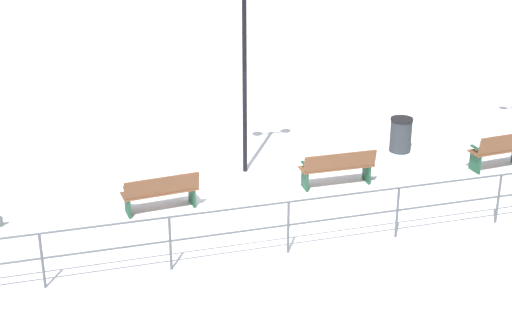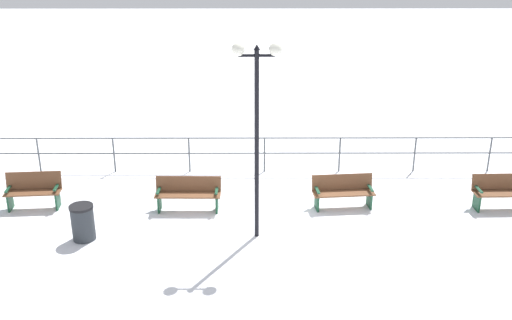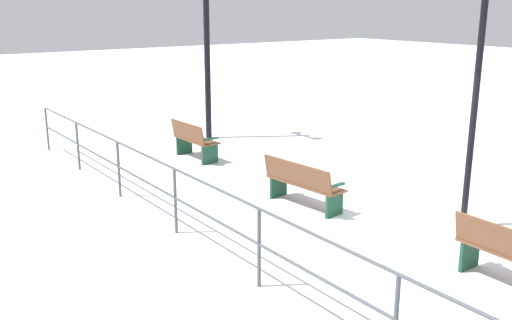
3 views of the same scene
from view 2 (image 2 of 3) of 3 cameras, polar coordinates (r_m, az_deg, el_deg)
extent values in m
plane|color=white|center=(15.55, 0.97, -4.78)|extent=(80.00, 80.00, 0.00)
cube|color=brown|center=(16.46, -20.64, -2.92)|extent=(0.55, 1.44, 0.04)
cube|color=brown|center=(16.56, -20.56, -1.82)|extent=(0.22, 1.42, 0.46)
cube|color=#19472D|center=(16.73, -22.53, -3.68)|extent=(0.40, 0.08, 0.47)
cube|color=#19472D|center=(16.39, -18.49, -3.63)|extent=(0.40, 0.08, 0.47)
cube|color=#19472D|center=(16.58, -22.72, -2.60)|extent=(0.40, 0.10, 0.04)
cube|color=#19472D|center=(16.24, -18.65, -2.53)|extent=(0.40, 0.10, 0.04)
cube|color=brown|center=(15.40, -6.56, -3.32)|extent=(0.45, 1.70, 0.04)
cube|color=brown|center=(15.51, -6.50, -2.26)|extent=(0.12, 1.69, 0.40)
cube|color=#19472D|center=(15.60, -9.25, -4.06)|extent=(0.39, 0.05, 0.46)
cube|color=#19472D|center=(15.42, -3.77, -4.12)|extent=(0.39, 0.05, 0.46)
cube|color=#19472D|center=(15.44, -9.34, -2.92)|extent=(0.39, 0.07, 0.04)
cube|color=#19472D|center=(15.26, -3.81, -2.97)|extent=(0.39, 0.07, 0.04)
cube|color=brown|center=(15.62, 8.41, -3.15)|extent=(0.59, 1.64, 0.04)
cube|color=brown|center=(15.73, 8.26, -2.07)|extent=(0.25, 1.60, 0.41)
cube|color=#19472D|center=(15.57, 5.86, -3.99)|extent=(0.41, 0.09, 0.43)
cube|color=#19472D|center=(15.89, 10.83, -3.73)|extent=(0.41, 0.09, 0.43)
cube|color=#19472D|center=(15.41, 5.92, -2.90)|extent=(0.41, 0.11, 0.04)
cube|color=#19472D|center=(15.73, 10.93, -2.66)|extent=(0.41, 0.11, 0.04)
cube|color=brown|center=(16.62, 22.38, -2.95)|extent=(0.50, 1.36, 0.04)
cube|color=brown|center=(16.73, 22.18, -1.92)|extent=(0.14, 1.35, 0.42)
cube|color=#19472D|center=(16.49, 20.43, -3.74)|extent=(0.42, 0.06, 0.46)
cube|color=#19472D|center=(16.34, 20.61, -2.66)|extent=(0.42, 0.08, 0.04)
cylinder|color=black|center=(13.38, 0.07, 1.11)|extent=(0.10, 0.10, 4.46)
cylinder|color=black|center=(12.79, 0.08, 10.00)|extent=(0.06, 0.79, 0.06)
sphere|color=white|center=(12.77, -1.74, 10.56)|extent=(0.29, 0.29, 0.29)
sphere|color=white|center=(12.77, 1.89, 10.56)|extent=(0.29, 0.29, 0.29)
cone|color=black|center=(12.76, 0.08, 10.79)|extent=(0.15, 0.15, 0.12)
cylinder|color=#4C5156|center=(18.83, -20.13, 0.44)|extent=(0.05, 0.05, 1.07)
cylinder|color=#4C5156|center=(18.19, -13.47, 0.46)|extent=(0.05, 0.05, 1.07)
cylinder|color=#4C5156|center=(17.81, -6.42, 0.48)|extent=(0.05, 0.05, 1.07)
cylinder|color=#4C5156|center=(17.71, 0.82, 0.50)|extent=(0.05, 0.05, 1.07)
cylinder|color=#4C5156|center=(17.89, 8.02, 0.50)|extent=(0.05, 0.05, 1.07)
cylinder|color=#4C5156|center=(18.35, 14.98, 0.50)|extent=(0.05, 0.05, 1.07)
cylinder|color=#4C5156|center=(19.06, 21.51, 0.49)|extent=(0.05, 0.05, 1.07)
cylinder|color=#4C5156|center=(17.52, 0.83, 2.12)|extent=(0.04, 17.96, 0.04)
cylinder|color=#4C5156|center=(17.69, 0.82, 0.66)|extent=(0.04, 17.96, 0.04)
cylinder|color=#2D3338|center=(14.56, -16.27, -5.88)|extent=(0.53, 0.53, 0.81)
cylinder|color=black|center=(14.37, -16.45, -4.34)|extent=(0.56, 0.56, 0.06)
camera|label=1|loc=(29.20, 9.36, 22.22)|focal=54.65mm
camera|label=3|loc=(21.44, -14.53, 11.88)|focal=40.56mm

